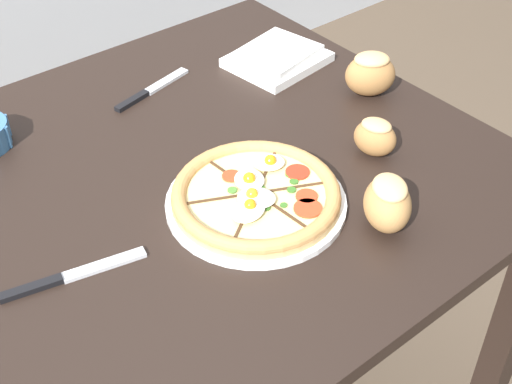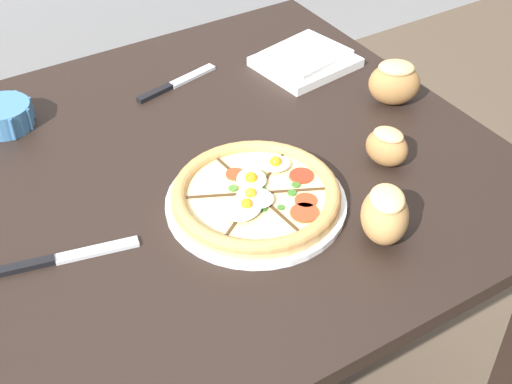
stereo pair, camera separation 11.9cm
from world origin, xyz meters
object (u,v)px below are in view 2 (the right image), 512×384
dining_table (179,219)px  napkin_folded (306,60)px  knife_spare (176,83)px  knife_main (65,257)px  bread_piece_mid (395,82)px  bread_piece_far (385,214)px  bread_piece_near (387,146)px  ramekin_bowl (4,115)px  pizza (256,196)px

dining_table → napkin_folded: size_ratio=5.43×
knife_spare → knife_main: bearing=-148.7°
bread_piece_mid → bread_piece_far: (-0.27, -0.30, -0.00)m
bread_piece_mid → knife_main: 0.73m
bread_piece_mid → knife_main: size_ratio=0.58×
bread_piece_near → bread_piece_mid: bearing=46.4°
ramekin_bowl → bread_piece_mid: size_ratio=0.88×
bread_piece_far → knife_spare: (-0.07, 0.59, -0.04)m
bread_piece_mid → knife_spare: (-0.34, 0.29, -0.04)m
dining_table → pizza: size_ratio=3.81×
ramekin_bowl → knife_main: 0.41m
pizza → bread_piece_far: bread_piece_far is taller
napkin_folded → bread_piece_near: bread_piece_near is taller
napkin_folded → bread_piece_near: (-0.08, -0.36, 0.02)m
dining_table → bread_piece_far: bearing=-55.9°
pizza → ramekin_bowl: bearing=122.4°
pizza → bread_piece_near: bread_piece_near is taller
dining_table → bread_piece_near: 0.41m
ramekin_bowl → bread_piece_mid: bread_piece_mid is taller
ramekin_bowl → bread_piece_far: (0.42, -0.63, 0.02)m
bread_piece_far → knife_spare: size_ratio=0.63×
ramekin_bowl → pizza: bearing=-57.6°
pizza → knife_spare: pizza is taller
ramekin_bowl → bread_piece_near: bread_piece_near is taller
bread_piece_far → bread_piece_near: bearing=48.9°
bread_piece_mid → bread_piece_far: bearing=-132.4°
knife_main → dining_table: bearing=35.2°
bread_piece_near → knife_main: size_ratio=0.43×
dining_table → knife_main: bearing=-157.8°
ramekin_bowl → bread_piece_near: bearing=-41.0°
dining_table → bread_piece_far: bread_piece_far is taller
bread_piece_near → ramekin_bowl: bearing=139.0°
ramekin_bowl → dining_table: bearing=-56.0°
ramekin_bowl → bread_piece_near: (0.55, -0.48, 0.01)m
ramekin_bowl → napkin_folded: 0.64m
ramekin_bowl → bread_piece_mid: (0.69, -0.33, 0.02)m
bread_piece_near → knife_spare: bread_piece_near is taller
ramekin_bowl → knife_spare: size_ratio=0.57×
bread_piece_far → napkin_folded: bearing=68.1°
pizza → ramekin_bowl: size_ratio=2.69×
dining_table → bread_piece_near: bearing=-26.3°
pizza → napkin_folded: size_ratio=1.42×
bread_piece_mid → bread_piece_far: size_ratio=1.02×
napkin_folded → knife_spare: 0.29m
knife_main → knife_spare: 0.53m
napkin_folded → bread_piece_far: 0.55m
bread_piece_near → bread_piece_mid: (0.14, 0.15, 0.01)m
pizza → napkin_folded: bearing=45.2°
bread_piece_mid → knife_main: bearing=-173.8°
pizza → ramekin_bowl: 0.54m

